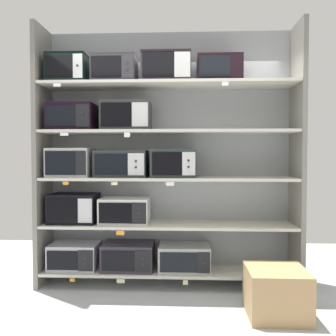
{
  "coord_description": "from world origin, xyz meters",
  "views": [
    {
      "loc": [
        0.19,
        -4.04,
        1.44
      ],
      "look_at": [
        0.0,
        0.0,
        1.29
      ],
      "focal_mm": 39.59,
      "sensor_mm": 36.0,
      "label": 1
    }
  ],
  "objects_px": {
    "microwave_8": "(72,117)",
    "shipping_carton": "(276,292)",
    "microwave_3": "(74,208)",
    "microwave_7": "(174,163)",
    "microwave_13": "(219,70)",
    "microwave_4": "(125,211)",
    "microwave_0": "(75,256)",
    "microwave_11": "(115,70)",
    "microwave_10": "(69,70)",
    "microwave_6": "(121,164)",
    "microwave_12": "(166,68)",
    "microwave_9": "(126,116)",
    "microwave_5": "(71,163)",
    "microwave_2": "(184,257)",
    "microwave_1": "(129,256)"
  },
  "relations": [
    {
      "from": "microwave_11",
      "to": "shipping_carton",
      "type": "distance_m",
      "value": 2.77
    },
    {
      "from": "microwave_4",
      "to": "microwave_6",
      "type": "bearing_deg",
      "value": 179.87
    },
    {
      "from": "microwave_3",
      "to": "microwave_13",
      "type": "distance_m",
      "value": 2.2
    },
    {
      "from": "microwave_5",
      "to": "microwave_10",
      "type": "bearing_deg",
      "value": 178.92
    },
    {
      "from": "microwave_8",
      "to": "microwave_13",
      "type": "height_order",
      "value": "microwave_13"
    },
    {
      "from": "microwave_2",
      "to": "microwave_3",
      "type": "height_order",
      "value": "microwave_3"
    },
    {
      "from": "microwave_5",
      "to": "microwave_3",
      "type": "bearing_deg",
      "value": -0.05
    },
    {
      "from": "microwave_4",
      "to": "microwave_12",
      "type": "xyz_separation_m",
      "value": [
        0.46,
        -0.0,
        1.55
      ]
    },
    {
      "from": "microwave_0",
      "to": "microwave_3",
      "type": "distance_m",
      "value": 0.53
    },
    {
      "from": "microwave_0",
      "to": "microwave_10",
      "type": "bearing_deg",
      "value": 179.88
    },
    {
      "from": "microwave_8",
      "to": "microwave_9",
      "type": "xyz_separation_m",
      "value": [
        0.6,
        -0.0,
        0.01
      ]
    },
    {
      "from": "microwave_12",
      "to": "microwave_6",
      "type": "bearing_deg",
      "value": 179.98
    },
    {
      "from": "microwave_7",
      "to": "microwave_8",
      "type": "height_order",
      "value": "microwave_8"
    },
    {
      "from": "microwave_11",
      "to": "microwave_13",
      "type": "relative_size",
      "value": 0.99
    },
    {
      "from": "microwave_11",
      "to": "microwave_7",
      "type": "bearing_deg",
      "value": -0.01
    },
    {
      "from": "microwave_4",
      "to": "microwave_12",
      "type": "distance_m",
      "value": 1.62
    },
    {
      "from": "microwave_9",
      "to": "shipping_carton",
      "type": "distance_m",
      "value": 2.32
    },
    {
      "from": "microwave_8",
      "to": "microwave_13",
      "type": "distance_m",
      "value": 1.68
    },
    {
      "from": "microwave_5",
      "to": "microwave_7",
      "type": "distance_m",
      "value": 1.13
    },
    {
      "from": "microwave_5",
      "to": "microwave_7",
      "type": "bearing_deg",
      "value": 0.0
    },
    {
      "from": "microwave_3",
      "to": "microwave_4",
      "type": "xyz_separation_m",
      "value": [
        0.57,
        0.0,
        -0.02
      ]
    },
    {
      "from": "microwave_8",
      "to": "microwave_12",
      "type": "xyz_separation_m",
      "value": [
        1.04,
        -0.0,
        0.52
      ]
    },
    {
      "from": "microwave_8",
      "to": "shipping_carton",
      "type": "height_order",
      "value": "microwave_8"
    },
    {
      "from": "microwave_11",
      "to": "microwave_0",
      "type": "bearing_deg",
      "value": 179.98
    },
    {
      "from": "microwave_5",
      "to": "shipping_carton",
      "type": "relative_size",
      "value": 0.88
    },
    {
      "from": "microwave_9",
      "to": "microwave_6",
      "type": "bearing_deg",
      "value": 179.89
    },
    {
      "from": "microwave_5",
      "to": "microwave_2",
      "type": "bearing_deg",
      "value": 0.01
    },
    {
      "from": "microwave_4",
      "to": "microwave_12",
      "type": "bearing_deg",
      "value": -0.01
    },
    {
      "from": "microwave_4",
      "to": "shipping_carton",
      "type": "relative_size",
      "value": 1.02
    },
    {
      "from": "microwave_4",
      "to": "microwave_5",
      "type": "distance_m",
      "value": 0.8
    },
    {
      "from": "microwave_0",
      "to": "microwave_3",
      "type": "bearing_deg",
      "value": -177.23
    },
    {
      "from": "microwave_4",
      "to": "microwave_10",
      "type": "xyz_separation_m",
      "value": [
        -0.61,
        0.0,
        1.55
      ]
    },
    {
      "from": "microwave_0",
      "to": "microwave_5",
      "type": "xyz_separation_m",
      "value": [
        -0.03,
        -0.0,
        1.04
      ]
    },
    {
      "from": "microwave_10",
      "to": "microwave_13",
      "type": "relative_size",
      "value": 0.89
    },
    {
      "from": "microwave_11",
      "to": "microwave_2",
      "type": "bearing_deg",
      "value": 0.0
    },
    {
      "from": "microwave_7",
      "to": "microwave_13",
      "type": "relative_size",
      "value": 1.02
    },
    {
      "from": "microwave_6",
      "to": "microwave_10",
      "type": "height_order",
      "value": "microwave_10"
    },
    {
      "from": "microwave_6",
      "to": "microwave_5",
      "type": "bearing_deg",
      "value": -179.98
    },
    {
      "from": "microwave_3",
      "to": "microwave_8",
      "type": "distance_m",
      "value": 1.01
    },
    {
      "from": "microwave_0",
      "to": "microwave_1",
      "type": "distance_m",
      "value": 0.6
    },
    {
      "from": "microwave_1",
      "to": "microwave_10",
      "type": "distance_m",
      "value": 2.15
    },
    {
      "from": "microwave_3",
      "to": "microwave_8",
      "type": "xyz_separation_m",
      "value": [
        -0.01,
        0.0,
        1.01
      ]
    },
    {
      "from": "microwave_1",
      "to": "microwave_2",
      "type": "xyz_separation_m",
      "value": [
        0.62,
        -0.0,
        -0.01
      ]
    },
    {
      "from": "microwave_3",
      "to": "microwave_8",
      "type": "relative_size",
      "value": 1.04
    },
    {
      "from": "microwave_3",
      "to": "microwave_12",
      "type": "distance_m",
      "value": 1.84
    },
    {
      "from": "microwave_8",
      "to": "microwave_11",
      "type": "distance_m",
      "value": 0.7
    },
    {
      "from": "microwave_13",
      "to": "shipping_carton",
      "type": "xyz_separation_m",
      "value": [
        0.45,
        -0.74,
        -2.14
      ]
    },
    {
      "from": "microwave_11",
      "to": "shipping_carton",
      "type": "relative_size",
      "value": 0.91
    },
    {
      "from": "microwave_10",
      "to": "microwave_13",
      "type": "height_order",
      "value": "microwave_10"
    },
    {
      "from": "microwave_0",
      "to": "microwave_6",
      "type": "distance_m",
      "value": 1.15
    }
  ]
}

